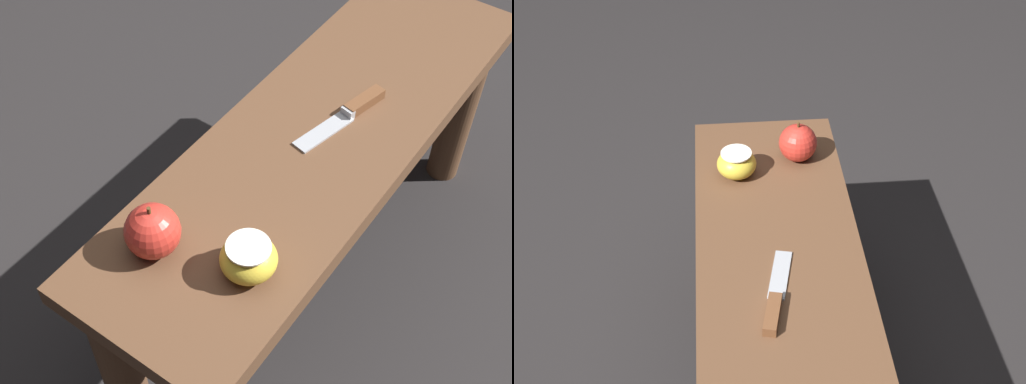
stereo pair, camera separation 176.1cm
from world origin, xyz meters
TOP-DOWN VIEW (x-y plane):
  - ground_plane at (0.00, 0.00)m, footprint 8.00×8.00m
  - wooden_bench at (0.00, 0.00)m, footprint 1.05×0.33m
  - knife at (-0.07, 0.02)m, footprint 0.21×0.07m
  - apple_whole at (0.37, -0.07)m, footprint 0.09×0.09m
  - apple_cut at (0.32, 0.07)m, footprint 0.09×0.09m

SIDE VIEW (x-z plane):
  - ground_plane at x=0.00m, z-range 0.00..0.00m
  - wooden_bench at x=0.00m, z-range 0.11..0.56m
  - knife at x=-0.07m, z-range 0.45..0.47m
  - apple_cut at x=0.32m, z-range 0.45..0.51m
  - apple_whole at x=0.37m, z-range 0.45..0.54m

